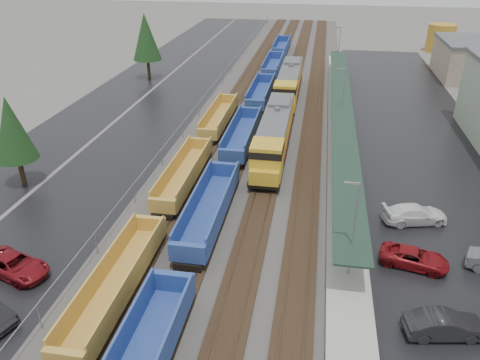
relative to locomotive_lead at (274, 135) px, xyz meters
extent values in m
cube|color=#302D2B|center=(-2.00, 19.11, -2.41)|extent=(20.00, 160.00, 0.08)
cube|color=black|center=(-8.00, 19.11, -2.30)|extent=(2.60, 160.00, 0.15)
cube|color=#473326|center=(-8.72, 19.11, -2.19)|extent=(0.08, 160.00, 0.07)
cube|color=#473326|center=(-7.28, 19.11, -2.19)|extent=(0.08, 160.00, 0.07)
cube|color=black|center=(-4.00, 19.11, -2.30)|extent=(2.60, 160.00, 0.15)
cube|color=#473326|center=(-4.72, 19.11, -2.19)|extent=(0.08, 160.00, 0.07)
cube|color=#473326|center=(-3.28, 19.11, -2.19)|extent=(0.08, 160.00, 0.07)
cube|color=black|center=(0.00, 19.11, -2.30)|extent=(2.60, 160.00, 0.15)
cube|color=#473326|center=(-0.72, 19.11, -2.19)|extent=(0.08, 160.00, 0.07)
cube|color=#473326|center=(0.72, 19.11, -2.19)|extent=(0.08, 160.00, 0.07)
cube|color=black|center=(4.00, 19.11, -2.30)|extent=(2.60, 160.00, 0.15)
cube|color=#473326|center=(3.28, 19.11, -2.19)|extent=(0.08, 160.00, 0.07)
cube|color=#473326|center=(4.72, 19.11, -2.19)|extent=(0.08, 160.00, 0.07)
cube|color=black|center=(-17.00, 19.11, -2.44)|extent=(10.00, 160.00, 0.02)
cube|color=black|center=(-27.00, 19.11, -2.44)|extent=(9.00, 160.00, 0.02)
cube|color=black|center=(17.00, 9.11, -2.44)|extent=(16.00, 100.00, 0.02)
cube|color=#9E9B93|center=(7.50, 9.11, -2.10)|extent=(3.00, 80.00, 0.70)
cylinder|color=gray|center=(7.50, -15.89, -0.55)|extent=(0.16, 0.16, 2.40)
cylinder|color=gray|center=(7.50, -0.89, -0.55)|extent=(0.16, 0.16, 2.40)
cylinder|color=gray|center=(7.50, 14.11, -0.55)|extent=(0.16, 0.16, 2.40)
cylinder|color=gray|center=(7.50, 29.11, -0.55)|extent=(0.16, 0.16, 2.40)
cylinder|color=gray|center=(7.50, 44.11, -0.55)|extent=(0.16, 0.16, 2.40)
cube|color=#1B3126|center=(7.50, 9.11, 0.75)|extent=(2.60, 65.00, 0.15)
cylinder|color=gray|center=(7.50, -20.89, 1.55)|extent=(0.12, 0.12, 8.00)
cube|color=gray|center=(7.00, -20.89, 5.45)|extent=(1.00, 0.15, 0.12)
cylinder|color=gray|center=(7.50, 9.11, 1.55)|extent=(0.12, 0.12, 8.00)
cube|color=gray|center=(7.00, 9.11, 5.45)|extent=(1.00, 0.15, 0.12)
cylinder|color=gray|center=(7.50, 39.11, 1.55)|extent=(0.12, 0.12, 8.00)
cube|color=gray|center=(7.00, 39.11, 5.45)|extent=(1.00, 0.15, 0.12)
cylinder|color=gray|center=(-11.50, -28.89, -1.45)|extent=(0.08, 0.08, 2.00)
cylinder|color=gray|center=(-11.50, -20.89, -1.45)|extent=(0.08, 0.08, 2.00)
cylinder|color=gray|center=(-11.50, -12.89, -1.45)|extent=(0.08, 0.08, 2.00)
cylinder|color=gray|center=(-11.50, -4.89, -1.45)|extent=(0.08, 0.08, 2.00)
cylinder|color=gray|center=(-11.50, 3.11, -1.45)|extent=(0.08, 0.08, 2.00)
cylinder|color=gray|center=(-11.50, 11.11, -1.45)|extent=(0.08, 0.08, 2.00)
cylinder|color=gray|center=(-11.50, 19.11, -1.45)|extent=(0.08, 0.08, 2.00)
cylinder|color=gray|center=(-11.50, 27.11, -1.45)|extent=(0.08, 0.08, 2.00)
cylinder|color=gray|center=(-11.50, 35.11, -1.45)|extent=(0.08, 0.08, 2.00)
cylinder|color=gray|center=(-11.50, 43.11, -1.45)|extent=(0.08, 0.08, 2.00)
cylinder|color=gray|center=(-11.50, 51.11, -1.45)|extent=(0.08, 0.08, 2.00)
cylinder|color=gray|center=(-11.50, 59.11, -1.45)|extent=(0.08, 0.08, 2.00)
cylinder|color=gray|center=(-11.50, 67.11, -1.45)|extent=(0.08, 0.08, 2.00)
cylinder|color=gray|center=(-11.50, 75.11, -1.45)|extent=(0.08, 0.08, 2.00)
cylinder|color=gray|center=(-11.50, 83.11, -1.45)|extent=(0.08, 0.08, 2.00)
cylinder|color=gray|center=(-11.50, 91.11, -1.45)|extent=(0.08, 0.08, 2.00)
cube|color=gray|center=(-11.50, 19.11, -0.45)|extent=(0.05, 160.00, 0.05)
cylinder|color=#332316|center=(-24.00, -10.89, -1.10)|extent=(0.50, 0.50, 2.70)
cone|color=black|center=(-24.00, -10.89, 3.40)|extent=(3.96, 3.96, 6.30)
cylinder|color=#332316|center=(-25.00, 29.11, -0.80)|extent=(0.50, 0.50, 3.30)
cone|color=black|center=(-25.00, 29.11, 4.70)|extent=(4.84, 4.84, 7.70)
cylinder|color=#332316|center=(26.00, 17.11, -0.95)|extent=(0.50, 0.50, 3.00)
cube|color=black|center=(0.00, 0.72, -1.60)|extent=(3.05, 20.30, 0.41)
cube|color=gold|center=(0.00, 1.74, 0.13)|extent=(2.84, 16.24, 3.05)
cube|color=gold|center=(0.00, -7.20, 0.33)|extent=(3.05, 3.25, 3.45)
cube|color=black|center=(0.00, -7.20, 1.35)|extent=(3.10, 3.30, 0.71)
cube|color=gold|center=(0.00, -9.02, -0.68)|extent=(2.84, 1.02, 1.42)
cube|color=#59595B|center=(0.00, 1.74, 1.75)|extent=(2.89, 16.24, 0.36)
cube|color=maroon|center=(-1.44, 1.74, -1.09)|extent=(0.04, 16.24, 0.36)
cube|color=maroon|center=(1.44, 1.74, -1.09)|extent=(0.04, 16.24, 0.36)
cube|color=black|center=(0.00, 0.72, -2.00)|extent=(2.23, 6.09, 0.61)
cube|color=black|center=(0.00, -6.38, -1.90)|extent=(2.44, 4.06, 0.51)
cube|color=black|center=(0.00, 7.83, -1.90)|extent=(2.44, 4.06, 0.51)
cylinder|color=#59595B|center=(0.00, 2.75, 2.06)|extent=(0.71, 0.71, 0.51)
cube|color=#59595B|center=(0.00, 5.80, 2.01)|extent=(2.44, 4.06, 0.51)
cube|color=black|center=(0.00, 21.72, -1.60)|extent=(3.05, 20.30, 0.41)
cube|color=gold|center=(0.00, 22.74, 0.13)|extent=(2.84, 16.24, 3.05)
cube|color=gold|center=(0.00, 13.80, 0.33)|extent=(3.05, 3.25, 3.45)
cube|color=black|center=(0.00, 13.80, 1.35)|extent=(3.10, 3.30, 0.71)
cube|color=gold|center=(0.00, 11.98, -0.68)|extent=(2.84, 1.02, 1.42)
cube|color=#59595B|center=(0.00, 22.74, 1.75)|extent=(2.89, 16.24, 0.36)
cube|color=maroon|center=(-1.44, 22.74, -1.09)|extent=(0.04, 16.24, 0.36)
cube|color=maroon|center=(1.44, 22.74, -1.09)|extent=(0.04, 16.24, 0.36)
cube|color=black|center=(0.00, 21.72, -2.00)|extent=(2.23, 6.09, 0.61)
cube|color=black|center=(0.00, 14.62, -1.90)|extent=(2.44, 4.06, 0.51)
cube|color=black|center=(0.00, 28.83, -1.90)|extent=(2.44, 4.06, 0.51)
cylinder|color=#59595B|center=(0.00, 23.75, 2.06)|extent=(0.71, 0.71, 0.51)
cube|color=#59595B|center=(0.00, 26.80, 2.01)|extent=(2.44, 4.06, 0.51)
cube|color=#C08C35|center=(-8.00, -25.13, -1.63)|extent=(2.46, 13.42, 0.24)
cube|color=#C08C35|center=(-9.18, -25.13, -0.78)|extent=(0.14, 13.42, 1.70)
cube|color=#C08C35|center=(-6.82, -25.13, -0.78)|extent=(0.14, 13.42, 1.70)
cube|color=#C08C35|center=(-8.00, -32.03, -0.97)|extent=(2.46, 0.47, 1.32)
cube|color=#C08C35|center=(-8.00, -18.23, -0.97)|extent=(2.46, 0.47, 1.32)
cube|color=black|center=(-8.00, -18.89, -1.92)|extent=(1.89, 2.08, 0.47)
cube|color=#C08C35|center=(-8.00, -8.40, -1.63)|extent=(2.46, 13.42, 0.24)
cube|color=#C08C35|center=(-9.18, -8.40, -0.78)|extent=(0.14, 13.42, 1.70)
cube|color=#C08C35|center=(-6.82, -8.40, -0.78)|extent=(0.14, 13.42, 1.70)
cube|color=#C08C35|center=(-8.00, -15.30, -0.97)|extent=(2.46, 0.47, 1.32)
cube|color=#C08C35|center=(-8.00, -1.50, -0.97)|extent=(2.46, 0.47, 1.32)
cube|color=black|center=(-8.00, -14.64, -1.92)|extent=(1.89, 2.08, 0.47)
cube|color=black|center=(-8.00, -2.16, -1.92)|extent=(1.89, 2.08, 0.47)
cube|color=#C08C35|center=(-8.00, 8.34, -1.63)|extent=(2.46, 13.42, 0.24)
cube|color=#C08C35|center=(-9.18, 8.34, -0.78)|extent=(0.14, 13.42, 1.70)
cube|color=#C08C35|center=(-6.82, 8.34, -0.78)|extent=(0.14, 13.42, 1.70)
cube|color=#C08C35|center=(-8.00, 1.44, -0.97)|extent=(2.46, 0.47, 1.32)
cube|color=#C08C35|center=(-8.00, 15.24, -0.97)|extent=(2.46, 0.47, 1.32)
cube|color=black|center=(-8.00, 2.10, -1.92)|extent=(1.89, 2.08, 0.47)
cube|color=black|center=(-8.00, 14.57, -1.92)|extent=(1.89, 2.08, 0.47)
cube|color=navy|center=(-5.33, -31.88, -0.61)|extent=(0.16, 13.42, 1.91)
cube|color=navy|center=(-4.00, -24.96, -0.83)|extent=(2.76, 0.53, 1.49)
cube|color=black|center=(-4.00, -25.70, -1.89)|extent=(2.13, 2.34, 0.53)
cube|color=navy|center=(-4.00, -14.74, -1.57)|extent=(2.76, 13.42, 0.27)
cube|color=navy|center=(-5.33, -14.74, -0.61)|extent=(0.16, 13.42, 1.91)
cube|color=navy|center=(-2.67, -14.74, -0.61)|extent=(0.16, 13.42, 1.91)
cube|color=navy|center=(-4.00, -21.66, -0.83)|extent=(2.76, 0.53, 1.49)
cube|color=navy|center=(-4.00, -7.82, -0.83)|extent=(2.76, 0.53, 1.49)
cube|color=black|center=(-4.00, -20.92, -1.89)|extent=(2.13, 2.34, 0.53)
cube|color=black|center=(-4.00, -8.56, -1.89)|extent=(2.13, 2.34, 0.53)
cube|color=navy|center=(-4.00, 2.41, -1.57)|extent=(2.76, 13.42, 0.27)
cube|color=navy|center=(-5.33, 2.41, -0.61)|extent=(0.16, 13.42, 1.91)
cube|color=navy|center=(-2.67, 2.41, -0.61)|extent=(0.16, 13.42, 1.91)
cube|color=navy|center=(-4.00, -4.52, -0.83)|extent=(2.76, 0.53, 1.49)
cube|color=navy|center=(-4.00, 9.33, -0.83)|extent=(2.76, 0.53, 1.49)
cube|color=black|center=(-4.00, -3.78, -1.89)|extent=(2.13, 2.34, 0.53)
cube|color=black|center=(-4.00, 8.59, -1.89)|extent=(2.13, 2.34, 0.53)
cube|color=navy|center=(-4.00, 19.55, -1.57)|extent=(2.76, 13.42, 0.27)
cube|color=navy|center=(-5.33, 19.55, -0.61)|extent=(0.16, 13.42, 1.91)
cube|color=navy|center=(-2.67, 19.55, -0.61)|extent=(0.16, 13.42, 1.91)
cube|color=navy|center=(-4.00, 12.63, -0.83)|extent=(2.76, 0.53, 1.49)
cube|color=navy|center=(-4.00, 26.48, -0.83)|extent=(2.76, 0.53, 1.49)
cube|color=black|center=(-4.00, 13.37, -1.89)|extent=(2.13, 2.34, 0.53)
cube|color=black|center=(-4.00, 25.73, -1.89)|extent=(2.13, 2.34, 0.53)
cube|color=navy|center=(-4.00, 36.70, -1.57)|extent=(2.76, 13.42, 0.27)
cube|color=navy|center=(-5.33, 36.70, -0.61)|extent=(0.16, 13.42, 1.91)
cube|color=navy|center=(-2.67, 36.70, -0.61)|extent=(0.16, 13.42, 1.91)
cube|color=navy|center=(-4.00, 29.77, -0.83)|extent=(2.76, 0.53, 1.49)
cube|color=navy|center=(-4.00, 43.62, -0.83)|extent=(2.76, 0.53, 1.49)
cube|color=black|center=(-4.00, 30.51, -1.89)|extent=(2.13, 2.34, 0.53)
cube|color=black|center=(-4.00, 42.88, -1.89)|extent=(2.13, 2.34, 0.53)
cube|color=navy|center=(-4.00, 53.84, -1.57)|extent=(2.76, 13.42, 0.27)
cube|color=navy|center=(-5.33, 53.84, -0.61)|extent=(0.16, 13.42, 1.91)
cube|color=navy|center=(-2.67, 53.84, -0.61)|extent=(0.16, 13.42, 1.91)
cube|color=navy|center=(-4.00, 46.92, -0.83)|extent=(2.76, 0.53, 1.49)
cube|color=navy|center=(-4.00, 60.77, -0.83)|extent=(2.76, 0.53, 1.49)
cube|color=black|center=(-4.00, 47.66, -1.89)|extent=(2.13, 2.34, 0.53)
cube|color=black|center=(-4.00, 60.02, -1.89)|extent=(2.13, 2.34, 0.53)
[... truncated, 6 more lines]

